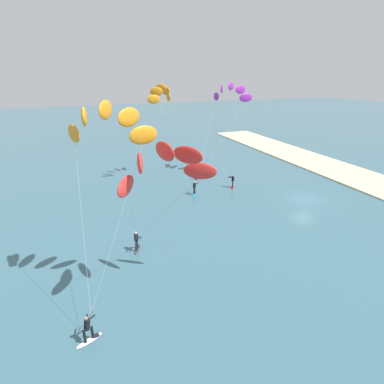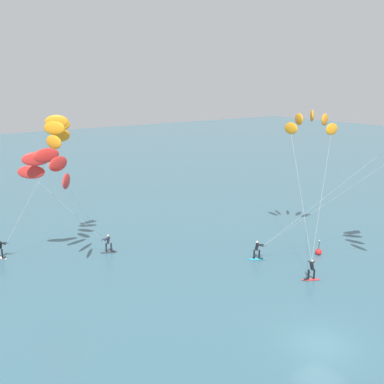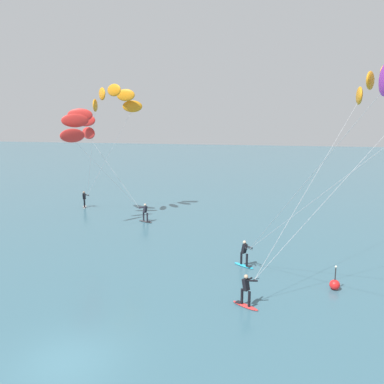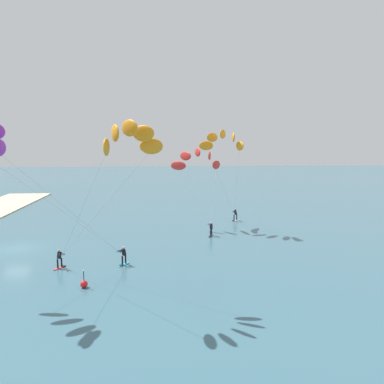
{
  "view_description": "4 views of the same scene",
  "coord_description": "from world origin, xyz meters",
  "px_view_note": "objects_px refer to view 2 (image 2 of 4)",
  "views": [
    {
      "loc": [
        -25.39,
        24.04,
        13.65
      ],
      "look_at": [
        -1.39,
        14.63,
        3.46
      ],
      "focal_mm": 28.39,
      "sensor_mm": 36.0,
      "label": 1
    },
    {
      "loc": [
        -19.95,
        -14.55,
        15.05
      ],
      "look_at": [
        1.42,
        14.81,
        5.95
      ],
      "focal_mm": 42.34,
      "sensor_mm": 36.0,
      "label": 2
    },
    {
      "loc": [
        7.63,
        -12.52,
        9.32
      ],
      "look_at": [
        1.73,
        15.08,
        3.95
      ],
      "focal_mm": 37.24,
      "sensor_mm": 36.0,
      "label": 3
    },
    {
      "loc": [
        39.14,
        15.16,
        11.05
      ],
      "look_at": [
        -1.46,
        18.05,
        5.45
      ],
      "focal_mm": 36.04,
      "sensor_mm": 36.0,
      "label": 4
    }
  ],
  "objects_px": {
    "kitesurfer_far_out": "(55,135)",
    "kitesurfer_downwind": "(50,169)",
    "kitesurfer_nearshore": "(312,128)",
    "marker_buoy": "(319,252)"
  },
  "relations": [
    {
      "from": "kitesurfer_far_out",
      "to": "kitesurfer_downwind",
      "type": "bearing_deg",
      "value": -119.15
    },
    {
      "from": "kitesurfer_nearshore",
      "to": "marker_buoy",
      "type": "bearing_deg",
      "value": -123.7
    },
    {
      "from": "kitesurfer_nearshore",
      "to": "marker_buoy",
      "type": "distance_m",
      "value": 11.23
    },
    {
      "from": "kitesurfer_nearshore",
      "to": "kitesurfer_downwind",
      "type": "relative_size",
      "value": 1.23
    },
    {
      "from": "kitesurfer_nearshore",
      "to": "kitesurfer_downwind",
      "type": "height_order",
      "value": "kitesurfer_nearshore"
    },
    {
      "from": "kitesurfer_downwind",
      "to": "marker_buoy",
      "type": "bearing_deg",
      "value": -27.48
    },
    {
      "from": "kitesurfer_downwind",
      "to": "marker_buoy",
      "type": "distance_m",
      "value": 23.7
    },
    {
      "from": "kitesurfer_far_out",
      "to": "kitesurfer_nearshore",
      "type": "bearing_deg",
      "value": -25.09
    },
    {
      "from": "kitesurfer_far_out",
      "to": "marker_buoy",
      "type": "height_order",
      "value": "kitesurfer_far_out"
    },
    {
      "from": "kitesurfer_far_out",
      "to": "marker_buoy",
      "type": "relative_size",
      "value": 8.84
    }
  ]
}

